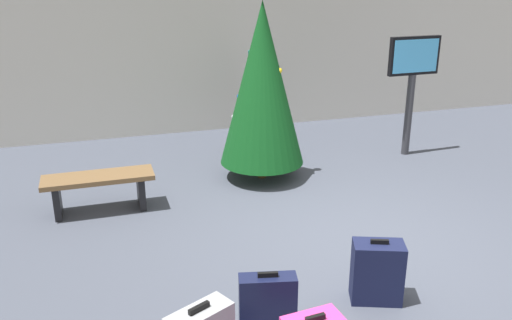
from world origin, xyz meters
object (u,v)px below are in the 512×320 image
object	(u,v)px
waiting_bench	(99,185)
traveller_0	(258,91)
flight_info_kiosk	(413,73)
suitcase_0	(377,272)
suitcase_4	(268,306)
holiday_tree	(262,84)

from	to	relation	value
waiting_bench	traveller_0	bearing A→B (deg)	35.54
flight_info_kiosk	waiting_bench	distance (m)	5.02
suitcase_0	suitcase_4	world-z (taller)	suitcase_0
waiting_bench	flight_info_kiosk	bearing A→B (deg)	9.32
traveller_0	suitcase_4	xyz separation A→B (m)	(-1.44, -4.80, -0.69)
suitcase_4	flight_info_kiosk	bearing A→B (deg)	45.49
flight_info_kiosk	suitcase_0	bearing A→B (deg)	-125.74
waiting_bench	suitcase_0	world-z (taller)	suitcase_0
flight_info_kiosk	suitcase_0	distance (m)	4.46
flight_info_kiosk	suitcase_4	xyz separation A→B (m)	(-3.64, -3.70, -1.05)
holiday_tree	suitcase_0	size ratio (longest dim) A/B	4.26
suitcase_4	holiday_tree	bearing A→B (deg)	72.72
suitcase_0	suitcase_4	distance (m)	1.11
suitcase_4	waiting_bench	bearing A→B (deg)	112.87
waiting_bench	holiday_tree	bearing A→B (deg)	12.42
holiday_tree	flight_info_kiosk	bearing A→B (deg)	6.52
flight_info_kiosk	waiting_bench	bearing A→B (deg)	-170.68
flight_info_kiosk	suitcase_4	world-z (taller)	flight_info_kiosk
flight_info_kiosk	suitcase_0	world-z (taller)	flight_info_kiosk
holiday_tree	suitcase_4	size ratio (longest dim) A/B	4.45
suitcase_4	traveller_0	bearing A→B (deg)	73.31
traveller_0	suitcase_0	size ratio (longest dim) A/B	2.97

